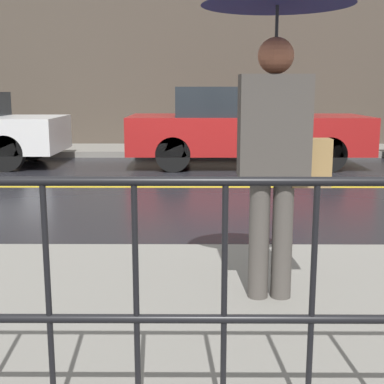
# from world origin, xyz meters

# --- Properties ---
(ground_plane) EXTENTS (80.00, 80.00, 0.00)m
(ground_plane) POSITION_xyz_m (0.00, 0.00, 0.00)
(ground_plane) COLOR black
(sidewalk_near) EXTENTS (28.00, 2.78, 0.13)m
(sidewalk_near) POSITION_xyz_m (0.00, -4.85, 0.06)
(sidewalk_near) COLOR gray
(sidewalk_near) RESTS_ON ground_plane
(sidewalk_far) EXTENTS (28.00, 1.74, 0.13)m
(sidewalk_far) POSITION_xyz_m (0.00, 4.33, 0.06)
(sidewalk_far) COLOR gray
(sidewalk_far) RESTS_ON ground_plane
(lane_marking) EXTENTS (25.20, 0.12, 0.01)m
(lane_marking) POSITION_xyz_m (0.00, 0.00, 0.00)
(lane_marking) COLOR gold
(lane_marking) RESTS_ON ground_plane
(building_storefront) EXTENTS (28.00, 0.30, 6.25)m
(building_storefront) POSITION_xyz_m (0.00, 5.35, 3.13)
(building_storefront) COLOR #4C4238
(building_storefront) RESTS_ON ground_plane
(railing_foreground) EXTENTS (12.00, 0.04, 1.01)m
(railing_foreground) POSITION_xyz_m (0.00, -5.99, 0.76)
(railing_foreground) COLOR black
(railing_foreground) RESTS_ON sidewalk_near
(pedestrian) EXTENTS (0.91, 0.91, 2.02)m
(pedestrian) POSITION_xyz_m (0.38, -4.65, 1.66)
(pedestrian) COLOR #4C4742
(pedestrian) RESTS_ON sidewalk_near
(car_red) EXTENTS (4.47, 1.79, 1.50)m
(car_red) POSITION_xyz_m (0.83, 2.30, 0.76)
(car_red) COLOR maroon
(car_red) RESTS_ON ground_plane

